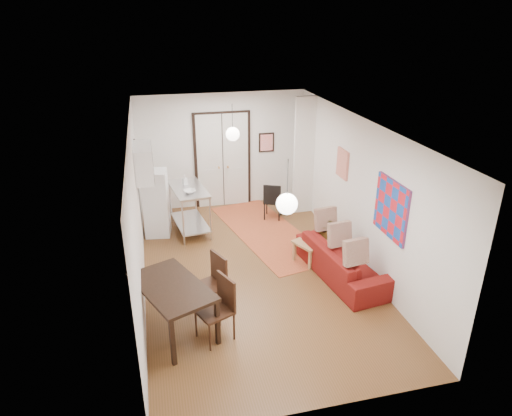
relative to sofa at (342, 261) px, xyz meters
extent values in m
plane|color=brown|center=(-1.60, 0.57, -0.33)|extent=(7.00, 7.00, 0.00)
cube|color=silver|center=(-1.60, 0.57, 2.57)|extent=(4.20, 7.00, 0.02)
cube|color=silver|center=(-1.60, 4.07, 1.12)|extent=(4.20, 0.02, 2.90)
cube|color=silver|center=(-1.60, -2.93, 1.12)|extent=(4.20, 0.02, 2.90)
cube|color=silver|center=(-3.70, 0.57, 1.12)|extent=(0.02, 7.00, 2.90)
cube|color=silver|center=(0.50, 0.57, 1.12)|extent=(0.02, 7.00, 2.90)
cube|color=silver|center=(-1.60, 4.02, 0.87)|extent=(1.44, 0.06, 2.50)
cube|color=silver|center=(0.25, 3.12, 1.12)|extent=(0.50, 0.10, 2.90)
cube|color=white|center=(-3.52, 2.07, 1.57)|extent=(0.35, 1.00, 0.70)
cube|color=red|center=(0.48, -0.68, 1.32)|extent=(0.05, 1.00, 1.00)
cube|color=beige|center=(0.48, 1.37, 1.47)|extent=(0.05, 0.50, 0.60)
cube|color=red|center=(-0.45, 4.04, 1.27)|extent=(0.40, 0.03, 0.50)
cube|color=#93603D|center=(-3.67, 2.57, 1.62)|extent=(0.03, 0.44, 0.54)
sphere|color=white|center=(-1.60, 2.57, 1.92)|extent=(0.30, 0.30, 0.30)
cylinder|color=black|center=(-1.60, 2.57, 2.32)|extent=(0.01, 0.01, 0.50)
sphere|color=white|center=(-1.60, -1.43, 1.92)|extent=(0.30, 0.30, 0.30)
cylinder|color=black|center=(-1.60, -1.43, 2.32)|extent=(0.01, 0.01, 0.50)
cube|color=#BC522F|center=(-0.91, 2.14, -0.32)|extent=(2.14, 3.91, 0.01)
imported|color=maroon|center=(0.00, 0.00, 0.00)|extent=(1.18, 2.33, 0.65)
cube|color=tan|center=(-0.20, 0.76, 0.10)|extent=(1.16, 0.94, 0.05)
cube|color=tan|center=(-0.65, 0.53, -0.12)|extent=(0.08, 0.08, 0.41)
cube|color=tan|center=(0.25, 0.53, -0.12)|extent=(0.08, 0.08, 0.41)
cube|color=tan|center=(-0.65, 0.98, -0.12)|extent=(0.08, 0.08, 0.41)
cube|color=tan|center=(0.25, 0.98, -0.12)|extent=(0.08, 0.08, 0.41)
imported|color=#36632C|center=(-0.10, 0.76, 0.35)|extent=(0.48, 0.51, 0.44)
cube|color=silver|center=(-2.61, 2.66, 0.71)|extent=(0.88, 1.46, 0.05)
cube|color=silver|center=(-2.61, 2.66, -0.12)|extent=(0.83, 1.42, 0.03)
cylinder|color=silver|center=(-2.92, 2.01, 0.19)|extent=(0.04, 0.04, 1.03)
cylinder|color=silver|center=(-2.31, 2.01, 0.19)|extent=(0.04, 0.04, 1.03)
cylinder|color=silver|center=(-2.92, 3.31, 0.19)|extent=(0.04, 0.04, 1.03)
cylinder|color=silver|center=(-2.31, 3.31, 0.19)|extent=(0.04, 0.04, 1.03)
imported|color=white|center=(-2.61, 2.36, 0.76)|extent=(0.32, 0.32, 0.06)
imported|color=teal|center=(-2.66, 2.91, 0.84)|extent=(0.13, 0.13, 0.22)
cube|color=silver|center=(-3.35, 2.65, 0.43)|extent=(0.61, 0.61, 1.52)
cube|color=black|center=(-3.24, -0.89, 0.48)|extent=(1.38, 1.72, 0.05)
cube|color=black|center=(-3.62, -1.59, 0.06)|extent=(0.08, 0.08, 0.77)
cube|color=black|center=(-2.87, -1.59, 0.06)|extent=(0.08, 0.08, 0.77)
cube|color=black|center=(-3.62, -0.19, 0.06)|extent=(0.08, 0.08, 0.77)
cube|color=black|center=(-2.87, -0.19, 0.06)|extent=(0.08, 0.08, 0.77)
cube|color=#341D10|center=(-2.64, -0.54, 0.17)|extent=(0.64, 0.63, 0.04)
cube|color=#341D10|center=(-2.64, -0.31, 0.44)|extent=(0.22, 0.45, 0.52)
cylinder|color=#341D10|center=(-2.85, -0.76, -0.08)|extent=(0.03, 0.03, 0.49)
cylinder|color=#341D10|center=(-2.44, -0.76, -0.08)|extent=(0.03, 0.03, 0.49)
cylinder|color=#341D10|center=(-2.85, -0.32, -0.08)|extent=(0.03, 0.03, 0.49)
cylinder|color=#341D10|center=(-2.44, -0.32, -0.08)|extent=(0.03, 0.03, 0.49)
cube|color=#341D10|center=(-2.64, -1.24, 0.17)|extent=(0.64, 0.63, 0.04)
cube|color=#341D10|center=(-2.64, -1.01, 0.44)|extent=(0.22, 0.45, 0.52)
cylinder|color=#341D10|center=(-2.85, -1.46, -0.08)|extent=(0.03, 0.03, 0.49)
cylinder|color=#341D10|center=(-2.44, -1.46, -0.08)|extent=(0.03, 0.03, 0.49)
cylinder|color=#341D10|center=(-2.85, -1.02, -0.08)|extent=(0.03, 0.03, 0.49)
cylinder|color=#341D10|center=(-2.44, -1.02, -0.08)|extent=(0.03, 0.03, 0.49)
cube|color=black|center=(-0.57, 2.90, 0.12)|extent=(0.55, 0.55, 0.04)
cube|color=black|center=(-0.57, 3.09, 0.37)|extent=(0.40, 0.20, 0.45)
cylinder|color=black|center=(-0.75, 2.72, -0.10)|extent=(0.03, 0.03, 0.45)
cylinder|color=black|center=(-0.39, 2.72, -0.10)|extent=(0.03, 0.03, 0.45)
cylinder|color=black|center=(-0.75, 3.08, -0.10)|extent=(0.03, 0.03, 0.45)
cylinder|color=black|center=(-0.39, 3.08, -0.10)|extent=(0.03, 0.03, 0.45)
camera|label=1|loc=(-3.37, -6.97, 4.37)|focal=32.00mm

